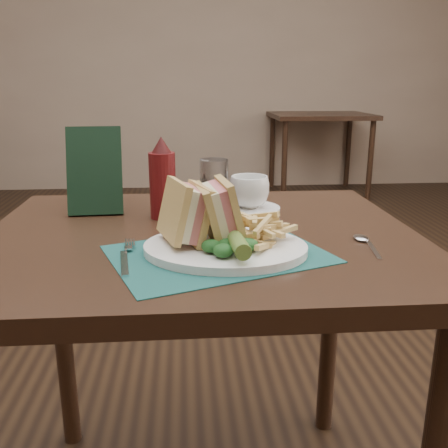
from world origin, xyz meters
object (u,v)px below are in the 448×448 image
(drinking_glass, at_px, (214,187))
(check_presenter, at_px, (95,171))
(ketchup_bottle, at_px, (162,178))
(coffee_cup, at_px, (249,192))
(sandwich_half_b, at_px, (208,211))
(sandwich_half_a, at_px, (174,213))
(saucer, at_px, (249,209))
(placemat, at_px, (218,254))
(table_bg_right, at_px, (318,154))
(table_main, at_px, (203,387))
(plate, at_px, (225,248))

(drinking_glass, distance_m, check_presenter, 0.28)
(check_presenter, bearing_deg, drinking_glass, -10.53)
(drinking_glass, xyz_separation_m, check_presenter, (-0.28, 0.04, 0.04))
(check_presenter, bearing_deg, ketchup_bottle, -22.96)
(coffee_cup, bearing_deg, sandwich_half_b, -111.98)
(sandwich_half_a, height_order, saucer, sandwich_half_a)
(coffee_cup, bearing_deg, drinking_glass, -165.82)
(placemat, height_order, saucer, saucer)
(table_bg_right, bearing_deg, sandwich_half_b, -108.14)
(coffee_cup, bearing_deg, table_bg_right, 72.18)
(ketchup_bottle, bearing_deg, sandwich_half_b, -68.78)
(table_main, distance_m, sandwich_half_a, 0.47)
(table_bg_right, height_order, saucer, saucer)
(sandwich_half_b, height_order, check_presenter, check_presenter)
(sandwich_half_a, distance_m, drinking_glass, 0.28)
(placemat, height_order, coffee_cup, coffee_cup)
(ketchup_bottle, bearing_deg, coffee_cup, 11.78)
(coffee_cup, bearing_deg, saucer, 0.00)
(sandwich_half_a, xyz_separation_m, sandwich_half_b, (0.06, 0.01, -0.00))
(coffee_cup, bearing_deg, plate, -105.40)
(placemat, distance_m, check_presenter, 0.43)
(sandwich_half_a, xyz_separation_m, check_presenter, (-0.19, 0.30, 0.03))
(saucer, bearing_deg, plate, -105.40)
(placemat, xyz_separation_m, sandwich_half_b, (-0.02, 0.03, 0.07))
(table_main, bearing_deg, saucer, 53.26)
(table_main, distance_m, table_bg_right, 3.84)
(sandwich_half_b, xyz_separation_m, ketchup_bottle, (-0.09, 0.24, 0.02))
(sandwich_half_a, relative_size, ketchup_bottle, 0.63)
(saucer, distance_m, coffee_cup, 0.04)
(placemat, relative_size, drinking_glass, 2.89)
(ketchup_bottle, bearing_deg, check_presenter, 159.74)
(table_main, height_order, table_bg_right, same)
(sandwich_half_b, xyz_separation_m, coffee_cup, (0.11, 0.28, -0.03))
(check_presenter, bearing_deg, saucer, -5.31)
(placemat, bearing_deg, drinking_glass, 87.96)
(placemat, xyz_separation_m, sandwich_half_a, (-0.08, 0.02, 0.07))
(ketchup_bottle, relative_size, check_presenter, 0.90)
(table_bg_right, height_order, plate, plate)
(table_bg_right, relative_size, saucer, 6.00)
(placemat, distance_m, saucer, 0.32)
(coffee_cup, relative_size, ketchup_bottle, 0.52)
(sandwich_half_b, bearing_deg, sandwich_half_a, 178.86)
(placemat, relative_size, check_presenter, 1.81)
(sandwich_half_b, bearing_deg, table_bg_right, 64.18)
(table_bg_right, relative_size, sandwich_half_b, 7.73)
(table_main, distance_m, ketchup_bottle, 0.49)
(sandwich_half_b, bearing_deg, plate, -41.12)
(sandwich_half_b, xyz_separation_m, check_presenter, (-0.25, 0.29, 0.03))
(coffee_cup, xyz_separation_m, ketchup_bottle, (-0.20, -0.04, 0.05))
(sandwich_half_a, relative_size, drinking_glass, 0.90)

